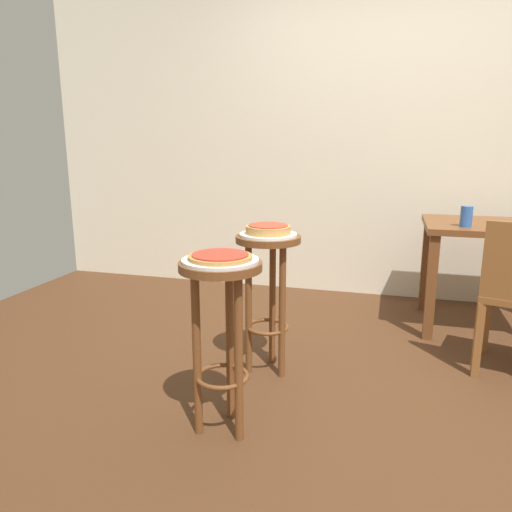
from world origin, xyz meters
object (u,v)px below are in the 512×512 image
stool_foreground (221,312)px  pizza_foreground (220,257)px  cup_near_edge (466,216)px  dining_table (493,242)px  stool_middle (268,276)px  serving_plate_foreground (220,260)px  pizza_middle (268,229)px  serving_plate_middle (268,235)px

stool_foreground → pizza_foreground: size_ratio=2.90×
cup_near_edge → pizza_foreground: bearing=-127.8°
dining_table → cup_near_edge: 0.34m
stool_foreground → stool_middle: same height
stool_middle → serving_plate_foreground: bearing=-94.2°
stool_foreground → pizza_middle: (0.04, 0.61, 0.25)m
stool_foreground → dining_table: 2.08m
serving_plate_foreground → stool_middle: 0.65m
stool_middle → serving_plate_middle: serving_plate_middle is taller
serving_plate_foreground → pizza_middle: size_ratio=1.35×
serving_plate_foreground → stool_middle: serving_plate_foreground is taller
pizza_middle → dining_table: bearing=38.4°
pizza_foreground → stool_middle: 0.66m
pizza_foreground → cup_near_edge: (1.11, 1.43, 0.01)m
stool_foreground → pizza_foreground: bearing=26.6°
stool_foreground → serving_plate_middle: 0.65m
stool_foreground → serving_plate_middle: (0.04, 0.61, 0.22)m
pizza_foreground → serving_plate_middle: (0.04, 0.61, -0.02)m
stool_middle → dining_table: size_ratio=0.87×
pizza_foreground → dining_table: size_ratio=0.30×
serving_plate_middle → pizza_middle: bearing=0.0°
serving_plate_foreground → pizza_foreground: 0.02m
pizza_middle → cup_near_edge: size_ratio=1.80×
stool_middle → serving_plate_middle: size_ratio=2.52×
serving_plate_foreground → stool_foreground: bearing=-135.0°
serving_plate_middle → cup_near_edge: 1.34m
cup_near_edge → pizza_middle: bearing=-142.5°
serving_plate_middle → dining_table: bearing=38.4°
pizza_middle → cup_near_edge: (1.06, 0.82, -0.01)m
serving_plate_foreground → dining_table: size_ratio=0.36×
serving_plate_foreground → dining_table: (1.31, 1.61, -0.17)m
stool_foreground → pizza_middle: size_ratio=3.24×
stool_foreground → dining_table: stool_foreground is taller
serving_plate_middle → serving_plate_foreground: bearing=-94.2°
stool_middle → cup_near_edge: 1.36m
serving_plate_middle → pizza_middle: 0.03m
serving_plate_foreground → dining_table: bearing=50.9°
stool_foreground → serving_plate_middle: bearing=85.8°
stool_middle → dining_table: (1.27, 1.01, 0.06)m
serving_plate_foreground → pizza_foreground: (0.00, 0.00, 0.02)m
serving_plate_middle → pizza_middle: size_ratio=1.29×
stool_foreground → stool_middle: size_ratio=1.00×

